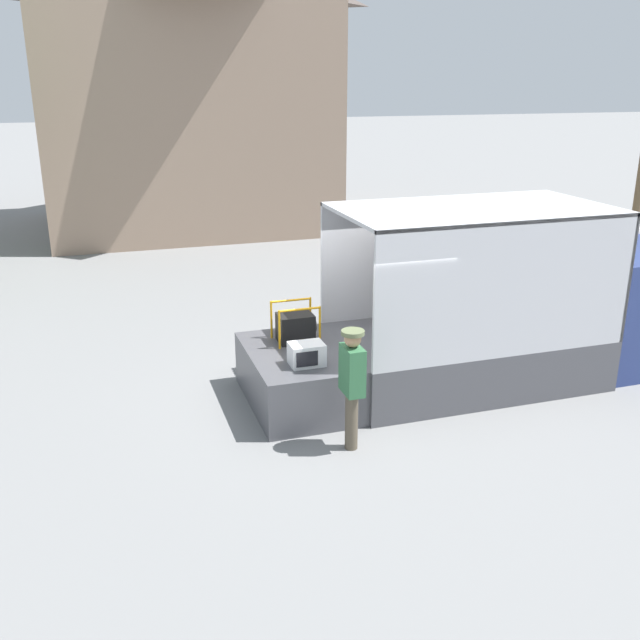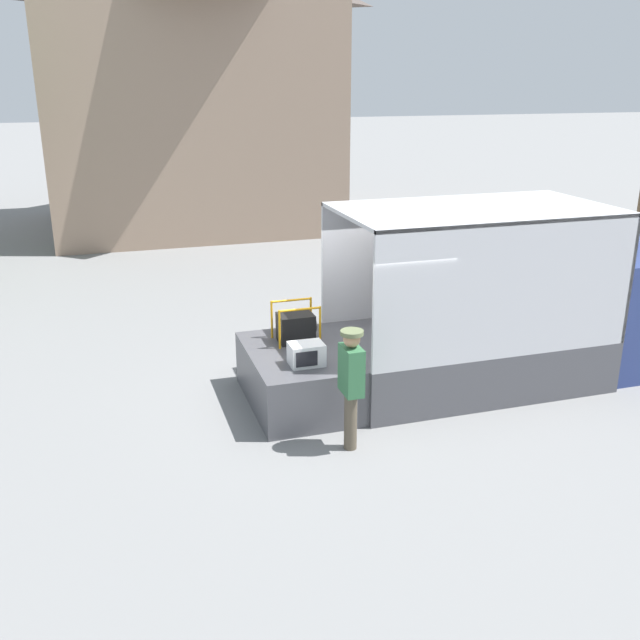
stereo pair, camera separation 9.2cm
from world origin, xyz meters
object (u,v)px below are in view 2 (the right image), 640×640
object	(u,v)px
portable_generator	(297,327)
worker_person	(351,377)
box_truck	(542,323)
microwave	(306,354)

from	to	relation	value
portable_generator	worker_person	bearing A→B (deg)	-85.34
box_truck	worker_person	size ratio (longest dim) A/B	3.64
portable_generator	worker_person	world-z (taller)	worker_person
microwave	portable_generator	world-z (taller)	portable_generator
box_truck	worker_person	bearing A→B (deg)	-158.05
microwave	worker_person	size ratio (longest dim) A/B	0.29
microwave	portable_generator	xyz separation A→B (m)	(0.14, 1.01, 0.07)
worker_person	microwave	bearing A→B (deg)	105.84
microwave	worker_person	bearing A→B (deg)	-74.16
box_truck	portable_generator	size ratio (longest dim) A/B	9.09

